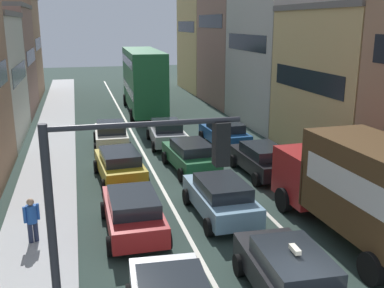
% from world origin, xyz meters
% --- Properties ---
extents(sidewalk_left, '(2.60, 64.00, 0.14)m').
position_xyz_m(sidewalk_left, '(-6.70, 20.00, 0.07)').
color(sidewalk_left, '#B3B3B3').
rests_on(sidewalk_left, ground).
extents(lane_stripe_left, '(0.16, 60.00, 0.01)m').
position_xyz_m(lane_stripe_left, '(-1.70, 20.00, 0.01)').
color(lane_stripe_left, silver).
rests_on(lane_stripe_left, ground).
extents(lane_stripe_right, '(0.16, 60.00, 0.01)m').
position_xyz_m(lane_stripe_right, '(1.70, 20.00, 0.01)').
color(lane_stripe_right, silver).
rests_on(lane_stripe_right, ground).
extents(building_row_right, '(7.20, 43.90, 13.49)m').
position_xyz_m(building_row_right, '(9.90, 23.16, 5.80)').
color(building_row_right, tan).
rests_on(building_row_right, ground).
extents(traffic_light_pole, '(3.58, 0.38, 5.50)m').
position_xyz_m(traffic_light_pole, '(-4.45, -0.13, 3.82)').
color(traffic_light_pole, '#2D2D33').
rests_on(traffic_light_pole, ground).
extents(removalist_box_truck, '(2.89, 7.77, 3.58)m').
position_xyz_m(removalist_box_truck, '(3.70, 4.13, 1.97)').
color(removalist_box_truck, '#A51E1E').
rests_on(removalist_box_truck, ground).
extents(taxi_centre_lane_front, '(2.22, 4.38, 1.66)m').
position_xyz_m(taxi_centre_lane_front, '(-0.01, 1.59, 0.80)').
color(taxi_centre_lane_front, black).
rests_on(taxi_centre_lane_front, ground).
extents(sedan_centre_lane_second, '(2.15, 4.34, 1.49)m').
position_xyz_m(sedan_centre_lane_second, '(-0.11, 7.21, 0.80)').
color(sedan_centre_lane_second, '#759EB7').
rests_on(sedan_centre_lane_second, ground).
extents(wagon_left_lane_second, '(2.07, 4.30, 1.49)m').
position_xyz_m(wagon_left_lane_second, '(-3.49, 6.64, 0.80)').
color(wagon_left_lane_second, '#A51E1E').
rests_on(wagon_left_lane_second, ground).
extents(hatchback_centre_lane_third, '(2.30, 4.41, 1.49)m').
position_xyz_m(hatchback_centre_lane_third, '(0.15, 12.84, 0.80)').
color(hatchback_centre_lane_third, '#19592D').
rests_on(hatchback_centre_lane_third, ground).
extents(sedan_left_lane_third, '(2.29, 4.41, 1.49)m').
position_xyz_m(sedan_left_lane_third, '(-3.41, 12.18, 0.80)').
color(sedan_left_lane_third, '#B29319').
rests_on(sedan_left_lane_third, ground).
extents(coupe_centre_lane_fourth, '(2.25, 4.39, 1.49)m').
position_xyz_m(coupe_centre_lane_fourth, '(-0.08, 17.94, 0.80)').
color(coupe_centre_lane_fourth, gray).
rests_on(coupe_centre_lane_fourth, ground).
extents(sedan_left_lane_fourth, '(2.18, 4.36, 1.49)m').
position_xyz_m(sedan_left_lane_fourth, '(-3.32, 18.24, 0.80)').
color(sedan_left_lane_fourth, beige).
rests_on(sedan_left_lane_fourth, ground).
extents(sedan_right_lane_behind_truck, '(2.16, 4.35, 1.49)m').
position_xyz_m(sedan_right_lane_behind_truck, '(3.33, 11.35, 0.80)').
color(sedan_right_lane_behind_truck, black).
rests_on(sedan_right_lane_behind_truck, ground).
extents(wagon_right_lane_far, '(2.22, 4.38, 1.49)m').
position_xyz_m(wagon_right_lane_far, '(3.23, 16.84, 0.80)').
color(wagon_right_lane_far, '#194C8C').
rests_on(wagon_right_lane_far, ground).
extents(bus_mid_queue_primary, '(3.09, 10.58, 5.06)m').
position_xyz_m(bus_mid_queue_primary, '(0.11, 28.18, 2.83)').
color(bus_mid_queue_primary, '#1E6033').
rests_on(bus_mid_queue_primary, ground).
extents(pedestrian_near_kerb, '(0.50, 0.34, 1.66)m').
position_xyz_m(pedestrian_near_kerb, '(-6.80, 6.54, 0.95)').
color(pedestrian_near_kerb, '#262D47').
rests_on(pedestrian_near_kerb, ground).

